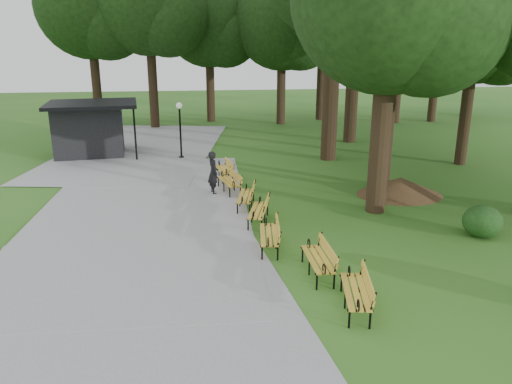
{
  "coord_description": "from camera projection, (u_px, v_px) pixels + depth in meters",
  "views": [
    {
      "loc": [
        -2.0,
        -14.52,
        5.88
      ],
      "look_at": [
        0.08,
        1.1,
        1.1
      ],
      "focal_mm": 34.67,
      "sensor_mm": 36.0,
      "label": 1
    }
  ],
  "objects": [
    {
      "name": "shrub_0",
      "position": [
        480.0,
        237.0,
        15.61
      ],
      "size": [
        1.2,
        1.2,
        1.02
      ],
      "primitive_type": "ellipsoid",
      "color": "#193D14",
      "rests_on": "ground"
    },
    {
      "name": "bench_0",
      "position": [
        355.0,
        292.0,
        11.26
      ],
      "size": [
        1.0,
        1.99,
        0.88
      ],
      "primitive_type": null,
      "rotation": [
        0.0,
        0.0,
        -1.77
      ],
      "color": "gold",
      "rests_on": "ground"
    },
    {
      "name": "bench_2",
      "position": [
        269.0,
        235.0,
        14.57
      ],
      "size": [
        0.86,
        1.96,
        0.88
      ],
      "primitive_type": null,
      "rotation": [
        0.0,
        0.0,
        -1.69
      ],
      "color": "gold",
      "rests_on": "ground"
    },
    {
      "name": "dirt_mound",
      "position": [
        400.0,
        186.0,
        19.77
      ],
      "size": [
        2.87,
        2.87,
        0.73
      ],
      "primitive_type": "cone",
      "color": "#47301C",
      "rests_on": "ground"
    },
    {
      "name": "ground",
      "position": [
        258.0,
        235.0,
        15.73
      ],
      "size": [
        100.0,
        100.0,
        0.0
      ],
      "primitive_type": "plane",
      "color": "#2C621C",
      "rests_on": "ground"
    },
    {
      "name": "bench_6",
      "position": [
        224.0,
        170.0,
        22.02
      ],
      "size": [
        0.88,
        1.97,
        0.88
      ],
      "primitive_type": null,
      "rotation": [
        0.0,
        0.0,
        -1.44
      ],
      "color": "gold",
      "rests_on": "ground"
    },
    {
      "name": "bench_5",
      "position": [
        229.0,
        182.0,
        20.13
      ],
      "size": [
        1.03,
        1.99,
        0.88
      ],
      "primitive_type": null,
      "rotation": [
        0.0,
        0.0,
        -1.36
      ],
      "color": "gold",
      "rests_on": "ground"
    },
    {
      "name": "path",
      "position": [
        139.0,
        209.0,
        18.07
      ],
      "size": [
        12.0,
        38.0,
        0.06
      ],
      "primitive_type": "cube",
      "color": "gray",
      "rests_on": "ground"
    },
    {
      "name": "bench_3",
      "position": [
        258.0,
        211.0,
        16.67
      ],
      "size": [
        1.12,
        2.0,
        0.88
      ],
      "primitive_type": null,
      "rotation": [
        0.0,
        0.0,
        -1.84
      ],
      "color": "gold",
      "rests_on": "ground"
    },
    {
      "name": "lamp_post",
      "position": [
        180.0,
        118.0,
        25.55
      ],
      "size": [
        0.32,
        0.32,
        2.93
      ],
      "color": "black",
      "rests_on": "ground"
    },
    {
      "name": "lawn_tree_5",
      "position": [
        477.0,
        18.0,
        22.91
      ],
      "size": [
        6.1,
        6.1,
        10.05
      ],
      "color": "black",
      "rests_on": "ground"
    },
    {
      "name": "person",
      "position": [
        213.0,
        173.0,
        19.8
      ],
      "size": [
        0.56,
        0.72,
        1.74
      ],
      "primitive_type": "imported",
      "rotation": [
        0.0,
        0.0,
        1.81
      ],
      "color": "black",
      "rests_on": "ground"
    },
    {
      "name": "bench_4",
      "position": [
        246.0,
        196.0,
        18.22
      ],
      "size": [
        1.01,
        1.99,
        0.88
      ],
      "primitive_type": null,
      "rotation": [
        0.0,
        0.0,
        -1.78
      ],
      "color": "gold",
      "rests_on": "ground"
    },
    {
      "name": "bench_1",
      "position": [
        318.0,
        259.0,
        12.93
      ],
      "size": [
        0.65,
        1.9,
        0.88
      ],
      "primitive_type": null,
      "rotation": [
        0.0,
        0.0,
        -1.58
      ],
      "color": "gold",
      "rests_on": "ground"
    },
    {
      "name": "tree_backdrop",
      "position": [
        300.0,
        12.0,
        35.93
      ],
      "size": [
        37.04,
        10.19,
        15.96
      ],
      "primitive_type": null,
      "color": "black",
      "rests_on": "ground"
    },
    {
      "name": "kiosk",
      "position": [
        89.0,
        129.0,
        26.57
      ],
      "size": [
        4.98,
        4.45,
        2.86
      ],
      "primitive_type": null,
      "rotation": [
        0.0,
        0.0,
        0.11
      ],
      "color": "black",
      "rests_on": "ground"
    }
  ]
}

